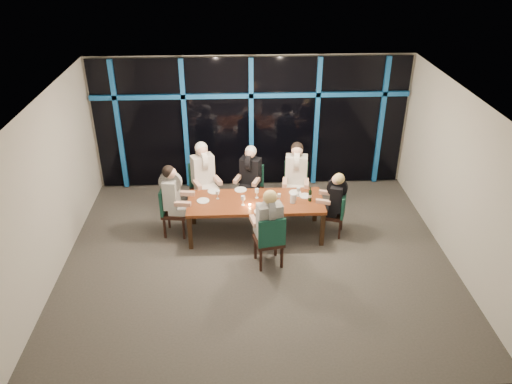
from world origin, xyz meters
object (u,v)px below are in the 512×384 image
chair_end_right (337,212)px  chair_near_mid (270,239)px  chair_far_left (203,184)px  chair_far_mid (251,184)px  chair_end_left (170,208)px  diner_end_left (173,190)px  diner_near_mid (269,216)px  diner_far_right (296,168)px  wine_bottle (310,196)px  chair_far_right (296,184)px  diner_end_right (335,195)px  diner_far_left (203,168)px  diner_far_mid (250,170)px  water_pitcher (293,198)px  dining_table (256,204)px

chair_end_right → chair_near_mid: size_ratio=0.87×
chair_far_left → chair_far_mid: bearing=-20.6°
chair_end_left → diner_end_left: diner_end_left is taller
chair_far_mid → diner_near_mid: bearing=-62.1°
chair_end_left → diner_end_left: size_ratio=1.03×
chair_end_right → diner_end_left: (-3.15, 0.16, 0.46)m
chair_far_left → diner_far_right: bearing=-27.7°
chair_far_mid → wine_bottle: 1.57m
chair_far_right → chair_near_mid: chair_far_right is taller
diner_end_right → diner_far_right: bearing=-125.8°
diner_far_left → chair_far_right: bearing=-22.6°
chair_far_left → diner_far_mid: bearing=-25.0°
diner_far_right → wine_bottle: size_ratio=3.46×
chair_far_mid → chair_end_left: 1.86m
chair_far_right → diner_far_left: 1.96m
diner_end_left → diner_far_left: bearing=-26.4°
chair_far_mid → diner_far_mid: 0.40m
diner_far_mid → diner_end_left: size_ratio=0.98×
chair_far_right → diner_far_right: 0.43m
chair_near_mid → water_pitcher: (0.50, 0.95, 0.26)m
diner_end_left → water_pitcher: (2.27, -0.20, -0.12)m
dining_table → diner_end_right: diner_end_right is taller
chair_end_right → dining_table: bearing=-74.4°
diner_near_mid → wine_bottle: size_ratio=3.37×
dining_table → chair_far_right: bearing=46.2°
chair_far_mid → diner_end_right: 1.92m
wine_bottle → diner_end_right: bearing=0.7°
water_pitcher → diner_far_left: bearing=170.8°
chair_far_mid → diner_near_mid: (0.23, -2.01, 0.44)m
diner_end_left → wine_bottle: size_ratio=3.28×
chair_far_right → dining_table: bearing=-125.6°
diner_far_left → wine_bottle: (2.06, -0.97, -0.15)m
chair_far_left → diner_far_left: (0.03, -0.08, 0.42)m
diner_far_right → diner_end_left: size_ratio=1.06×
chair_far_left → wine_bottle: 2.36m
chair_far_left → chair_far_right: 1.95m
diner_far_left → diner_far_right: bearing=-25.3°
chair_end_left → diner_far_left: bearing=-30.7°
chair_far_left → chair_end_left: bearing=-145.6°
diner_near_mid → dining_table: bearing=-90.9°
diner_far_mid → diner_end_left: 1.73m
chair_far_right → diner_near_mid: 2.06m
chair_far_right → chair_end_left: size_ratio=1.06×
diner_far_right → dining_table: bearing=-128.1°
wine_bottle → chair_near_mid: bearing=-129.5°
chair_end_left → diner_end_right: size_ratio=1.15×
chair_far_right → diner_far_right: size_ratio=1.03×
chair_near_mid → wine_bottle: (0.83, 1.01, 0.29)m
diner_far_mid → chair_far_right: bearing=18.9°
chair_far_right → diner_end_left: 2.61m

